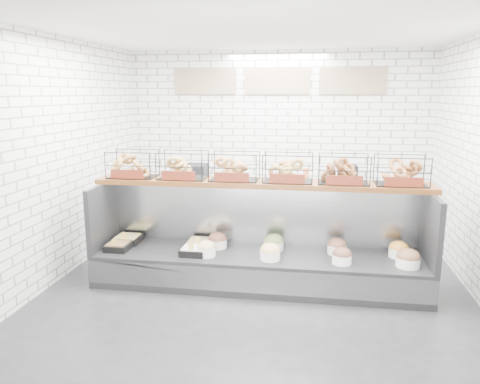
# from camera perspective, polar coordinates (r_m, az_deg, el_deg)

# --- Properties ---
(ground) EXTENTS (5.50, 5.50, 0.00)m
(ground) POSITION_cam_1_polar(r_m,az_deg,el_deg) (5.61, 1.83, -12.35)
(ground) COLOR black
(ground) RESTS_ON ground
(room_shell) EXTENTS (5.02, 5.51, 3.01)m
(room_shell) POSITION_cam_1_polar(r_m,az_deg,el_deg) (5.72, 2.74, 9.42)
(room_shell) COLOR white
(room_shell) RESTS_ON ground
(display_case) EXTENTS (4.00, 0.90, 1.20)m
(display_case) POSITION_cam_1_polar(r_m,az_deg,el_deg) (5.81, 2.41, -8.02)
(display_case) COLOR black
(display_case) RESTS_ON ground
(bagel_shelf) EXTENTS (4.10, 0.50, 0.40)m
(bagel_shelf) POSITION_cam_1_polar(r_m,az_deg,el_deg) (5.71, 2.57, 2.65)
(bagel_shelf) COLOR #47240F
(bagel_shelf) RESTS_ON display_case
(prep_counter) EXTENTS (4.00, 0.60, 1.20)m
(prep_counter) POSITION_cam_1_polar(r_m,az_deg,el_deg) (7.76, 4.07, -1.80)
(prep_counter) COLOR #93969B
(prep_counter) RESTS_ON ground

